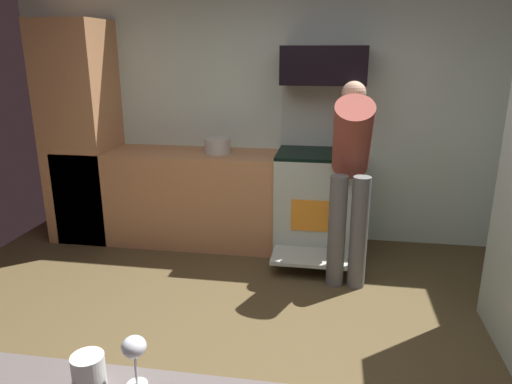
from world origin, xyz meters
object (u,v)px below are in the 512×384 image
object	(u,v)px
person_cook	(351,168)
stock_pot	(217,146)
wine_glass_far	(134,350)
oven_range	(318,198)
mug_tea	(89,372)
microwave	(324,65)

from	to	relation	value
person_cook	stock_pot	size ratio (longest dim) A/B	6.46
wine_glass_far	oven_range	bearing A→B (deg)	82.40
person_cook	mug_tea	bearing A→B (deg)	-107.09
microwave	mug_tea	world-z (taller)	microwave
microwave	stock_pot	bearing A→B (deg)	-175.21
oven_range	mug_tea	bearing A→B (deg)	-99.79
oven_range	microwave	bearing A→B (deg)	90.00
oven_range	stock_pot	bearing A→B (deg)	179.19
oven_range	mug_tea	xyz separation A→B (m)	(-0.55, -3.18, 0.44)
oven_range	wine_glass_far	bearing A→B (deg)	-97.60
oven_range	stock_pot	distance (m)	1.06
microwave	person_cook	xyz separation A→B (m)	(0.26, -0.65, -0.76)
person_cook	stock_pot	xyz separation A→B (m)	(-1.21, 0.57, 0.03)
microwave	wine_glass_far	size ratio (longest dim) A/B	4.59
person_cook	wine_glass_far	world-z (taller)	person_cook
microwave	mug_tea	distance (m)	3.40
person_cook	oven_range	bearing A→B (deg)	115.12
stock_pot	mug_tea	bearing A→B (deg)	-82.75
microwave	person_cook	distance (m)	1.03
microwave	person_cook	bearing A→B (deg)	-68.15
oven_range	mug_tea	distance (m)	3.25
person_cook	wine_glass_far	xyz separation A→B (m)	(-0.68, -2.59, 0.08)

